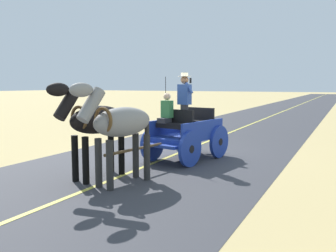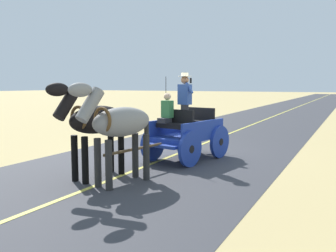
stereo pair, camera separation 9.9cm
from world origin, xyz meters
TOP-DOWN VIEW (x-y plane):
  - ground_plane at (0.00, 0.00)m, footprint 200.00×200.00m
  - road_surface at (0.00, 0.00)m, footprint 6.69×160.00m
  - road_centre_stripe at (0.00, 0.00)m, footprint 0.12×160.00m
  - horse_drawn_carriage at (-0.57, 0.58)m, footprint 1.85×4.51m
  - horse_near_side at (-0.38, 3.63)m, footprint 0.92×2.14m
  - horse_off_side at (0.39, 3.48)m, footprint 0.85×2.15m

SIDE VIEW (x-z plane):
  - ground_plane at x=0.00m, z-range 0.00..0.00m
  - road_surface at x=0.00m, z-range 0.00..0.01m
  - road_centre_stripe at x=0.00m, z-range 0.01..0.01m
  - horse_drawn_carriage at x=-0.57m, z-range -0.43..2.07m
  - horse_near_side at x=-0.38m, z-range 0.22..2.43m
  - horse_off_side at x=0.39m, z-range 0.22..2.43m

